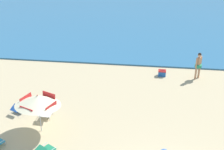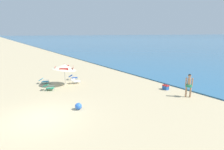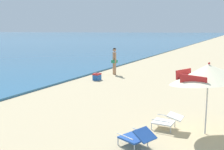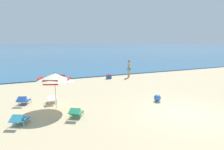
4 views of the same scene
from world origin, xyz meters
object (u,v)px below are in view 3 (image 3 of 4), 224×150
object	(u,v)px
beach_umbrella_striped_main	(208,73)
lounge_chair_facing_sea	(137,137)
cooler_box	(97,77)
lounge_chair_beside_umbrella	(168,120)
person_standing_near_shore	(114,59)

from	to	relation	value
beach_umbrella_striped_main	lounge_chair_facing_sea	xyz separation A→B (m)	(-1.66, 1.44, -1.46)
beach_umbrella_striped_main	cooler_box	size ratio (longest dim) A/B	5.46
lounge_chair_beside_umbrella	cooler_box	xyz separation A→B (m)	(6.07, 5.66, -0.08)
beach_umbrella_striped_main	cooler_box	bearing A→B (deg)	48.35
lounge_chair_beside_umbrella	lounge_chair_facing_sea	distance (m)	1.60
lounge_chair_beside_umbrella	beach_umbrella_striped_main	bearing A→B (deg)	-84.22
lounge_chair_beside_umbrella	lounge_chair_facing_sea	size ratio (longest dim) A/B	0.86
lounge_chair_beside_umbrella	cooler_box	size ratio (longest dim) A/B	1.75
lounge_chair_beside_umbrella	person_standing_near_shore	distance (m)	10.02
person_standing_near_shore	cooler_box	xyz separation A→B (m)	(-2.23, 0.10, -0.82)
lounge_chair_beside_umbrella	lounge_chair_facing_sea	bearing A→B (deg)	165.93
lounge_chair_facing_sea	cooler_box	world-z (taller)	lounge_chair_facing_sea
cooler_box	lounge_chair_facing_sea	bearing A→B (deg)	-145.34
lounge_chair_facing_sea	person_standing_near_shore	xyz separation A→B (m)	(9.86, 5.17, 0.75)
beach_umbrella_striped_main	person_standing_near_shore	world-z (taller)	beach_umbrella_striped_main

